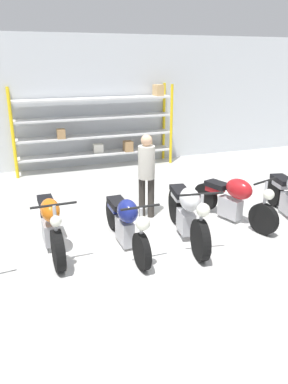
# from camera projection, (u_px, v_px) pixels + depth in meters

# --- Properties ---
(ground_plane) EXTENTS (30.00, 30.00, 0.00)m
(ground_plane) POSITION_uv_depth(u_px,v_px,m) (152.00, 236.00, 6.59)
(ground_plane) COLOR silver
(back_wall) EXTENTS (30.00, 0.08, 3.60)m
(back_wall) POSITION_uv_depth(u_px,v_px,m) (87.00, 102.00, 10.47)
(back_wall) COLOR silver
(back_wall) RESTS_ON ground_plane
(shelving_rack) EXTENTS (4.46, 0.63, 2.28)m
(shelving_rack) POSITION_uv_depth(u_px,v_px,m) (99.00, 127.00, 10.43)
(shelving_rack) COLOR yellow
(shelving_rack) RESTS_ON ground_plane
(motorcycle_orange) EXTENTS (0.65, 2.01, 1.03)m
(motorcycle_orange) POSITION_uv_depth(u_px,v_px,m) (51.00, 223.00, 6.02)
(motorcycle_orange) COLOR black
(motorcycle_orange) RESTS_ON ground_plane
(motorcycle_blue) EXTENTS (0.59, 2.08, 0.99)m
(motorcycle_blue) POSITION_uv_depth(u_px,v_px,m) (126.00, 222.00, 6.09)
(motorcycle_blue) COLOR black
(motorcycle_blue) RESTS_ON ground_plane
(motorcycle_white) EXTENTS (0.71, 2.10, 1.08)m
(motorcycle_white) POSITION_uv_depth(u_px,v_px,m) (187.00, 212.00, 6.36)
(motorcycle_white) COLOR black
(motorcycle_white) RESTS_ON ground_plane
(motorcycle_red) EXTENTS (0.83, 1.92, 0.99)m
(motorcycle_red) POSITION_uv_depth(u_px,v_px,m) (234.00, 199.00, 7.06)
(motorcycle_red) COLOR black
(motorcycle_red) RESTS_ON ground_plane
(person_browsing) EXTENTS (0.44, 0.44, 1.64)m
(person_browsing) POSITION_uv_depth(u_px,v_px,m) (147.00, 170.00, 7.12)
(person_browsing) COLOR #38332D
(person_browsing) RESTS_ON ground_plane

